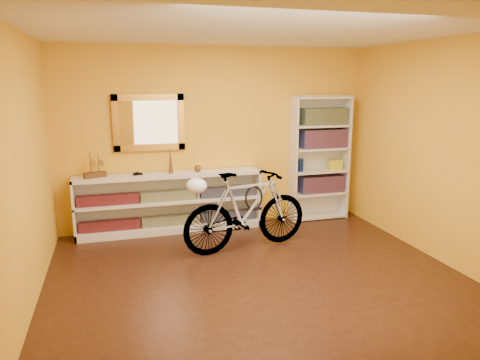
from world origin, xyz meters
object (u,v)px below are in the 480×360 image
object	(u,v)px
bicycle	(247,210)
helmet	(197,186)
bookcase	(319,158)
console_unit	(170,203)

from	to	relation	value
bicycle	helmet	distance (m)	0.77
bookcase	bicycle	world-z (taller)	bookcase
bookcase	helmet	bearing A→B (deg)	-152.67
bicycle	helmet	xyz separation A→B (m)	(-0.65, -0.12, 0.39)
console_unit	helmet	size ratio (longest dim) A/B	10.46
console_unit	bookcase	xyz separation A→B (m)	(2.31, 0.03, 0.52)
bookcase	console_unit	bearing A→B (deg)	-179.38
bicycle	helmet	bearing A→B (deg)	90.00
bookcase	bicycle	size ratio (longest dim) A/B	1.09
helmet	console_unit	bearing A→B (deg)	100.17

